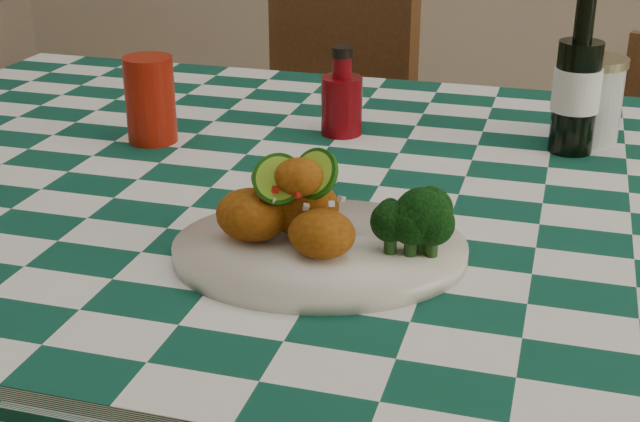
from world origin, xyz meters
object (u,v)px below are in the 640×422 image
(mason_jar, at_px, (592,99))
(wooden_chair_left, at_px, (291,192))
(plate, at_px, (320,251))
(ketchup_bottle, at_px, (342,91))
(fried_chicken_pile, at_px, (303,201))
(beer_bottle, at_px, (578,73))
(red_tumbler, at_px, (150,100))

(mason_jar, xyz_separation_m, wooden_chair_left, (-0.62, 0.49, -0.41))
(plate, height_order, wooden_chair_left, wooden_chair_left)
(plate, relative_size, ketchup_bottle, 2.38)
(plate, bearing_deg, mason_jar, 60.89)
(mason_jar, height_order, wooden_chair_left, mason_jar)
(fried_chicken_pile, relative_size, mason_jar, 1.18)
(fried_chicken_pile, xyz_separation_m, beer_bottle, (0.26, 0.43, 0.05))
(plate, relative_size, fried_chicken_pile, 2.15)
(ketchup_bottle, bearing_deg, fried_chicken_pile, -80.81)
(fried_chicken_pile, xyz_separation_m, mason_jar, (0.29, 0.48, -0.00))
(fried_chicken_pile, relative_size, wooden_chair_left, 0.17)
(beer_bottle, bearing_deg, wooden_chair_left, 137.31)
(fried_chicken_pile, relative_size, beer_bottle, 0.64)
(ketchup_bottle, bearing_deg, mason_jar, 11.30)
(beer_bottle, xyz_separation_m, wooden_chair_left, (-0.59, 0.55, -0.46))
(beer_bottle, bearing_deg, fried_chicken_pile, -121.79)
(mason_jar, bearing_deg, ketchup_bottle, -168.70)
(ketchup_bottle, bearing_deg, beer_bottle, 2.53)
(fried_chicken_pile, height_order, beer_bottle, beer_bottle)
(plate, xyz_separation_m, fried_chicken_pile, (-0.02, 0.00, 0.06))
(beer_bottle, height_order, wooden_chair_left, beer_bottle)
(wooden_chair_left, bearing_deg, plate, -48.34)
(fried_chicken_pile, height_order, ketchup_bottle, ketchup_bottle)
(plate, height_order, beer_bottle, beer_bottle)
(wooden_chair_left, bearing_deg, fried_chicken_pile, -49.34)
(ketchup_bottle, relative_size, beer_bottle, 0.58)
(ketchup_bottle, relative_size, wooden_chair_left, 0.15)
(fried_chicken_pile, distance_m, beer_bottle, 0.50)
(fried_chicken_pile, bearing_deg, red_tumbler, 136.83)
(fried_chicken_pile, bearing_deg, ketchup_bottle, 99.19)
(wooden_chair_left, bearing_deg, beer_bottle, -20.76)
(ketchup_bottle, xyz_separation_m, mason_jar, (0.35, 0.07, -0.00))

